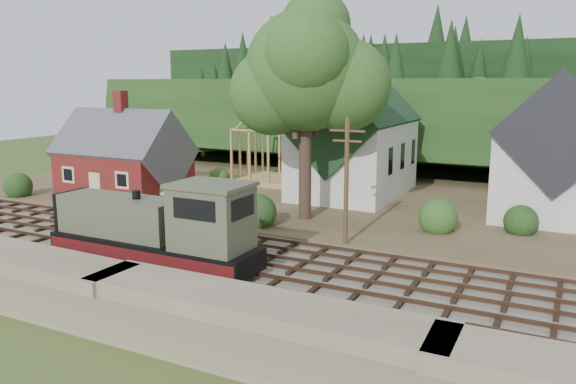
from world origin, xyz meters
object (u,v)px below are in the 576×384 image
at_px(patio_set, 175,191).
at_px(locomotive, 160,231).
at_px(car_green, 79,176).
at_px(car_blue, 130,198).

bearing_deg(patio_set, locomotive, -56.59).
bearing_deg(car_green, car_blue, -110.73).
distance_m(locomotive, car_green, 28.73).
height_order(car_blue, patio_set, patio_set).
bearing_deg(patio_set, car_green, 156.53).
relative_size(car_green, patio_set, 1.65).
height_order(locomotive, patio_set, locomotive).
bearing_deg(car_blue, locomotive, -58.17).
bearing_deg(patio_set, car_blue, 162.53).
relative_size(locomotive, car_green, 3.10).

